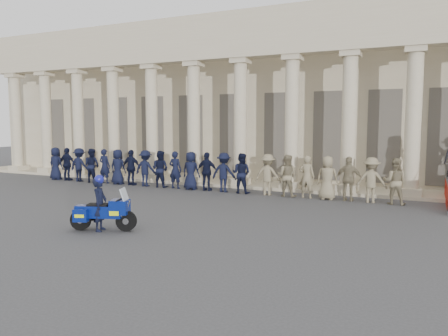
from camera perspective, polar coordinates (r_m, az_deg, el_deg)
ground at (r=14.16m, az=-5.77°, el=-7.12°), size 90.00×90.00×0.00m
building at (r=27.54m, az=10.23°, el=8.59°), size 40.00×12.50×9.00m
officer_rank at (r=20.79m, az=-3.59°, el=-0.39°), size 18.73×0.69×1.83m
motorcycle at (r=13.43m, az=-15.44°, el=-5.58°), size 1.94×1.12×1.29m
rider at (r=13.42m, az=-15.92°, el=-4.40°), size 0.55×0.67×1.67m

